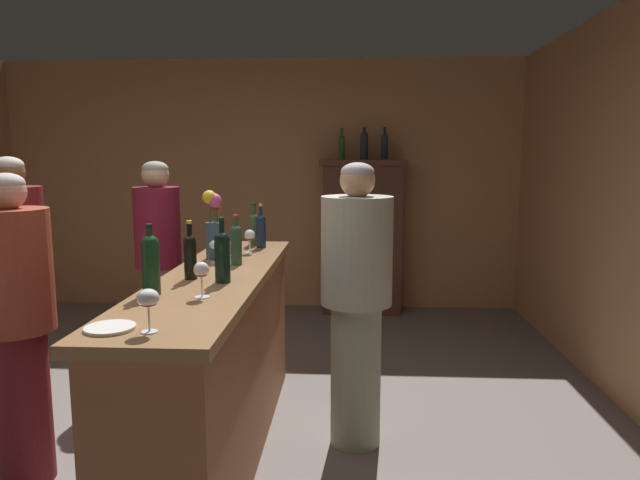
# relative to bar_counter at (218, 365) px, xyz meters

# --- Properties ---
(wall_back) EXTENTS (5.60, 0.12, 2.64)m
(wall_back) POSITION_rel_bar_counter_xyz_m (-0.27, 3.23, 0.81)
(wall_back) COLOR tan
(wall_back) RESTS_ON ground
(bar_counter) EXTENTS (0.52, 2.34, 1.01)m
(bar_counter) POSITION_rel_bar_counter_xyz_m (0.00, 0.00, 0.00)
(bar_counter) COLOR brown
(bar_counter) RESTS_ON ground
(display_cabinet) EXTENTS (0.88, 0.37, 1.59)m
(display_cabinet) POSITION_rel_bar_counter_xyz_m (0.83, 2.96, 0.32)
(display_cabinet) COLOR #4C2C21
(display_cabinet) RESTS_ON ground
(wine_bottle_merlot) EXTENTS (0.06, 0.06, 0.30)m
(wine_bottle_merlot) POSITION_rel_bar_counter_xyz_m (0.10, 0.88, 0.63)
(wine_bottle_merlot) COLOR #172338
(wine_bottle_merlot) RESTS_ON bar_counter
(wine_bottle_pinot) EXTENTS (0.07, 0.07, 0.29)m
(wine_bottle_pinot) POSITION_rel_bar_counter_xyz_m (0.03, 1.00, 0.63)
(wine_bottle_pinot) COLOR #2C4729
(wine_bottle_pinot) RESTS_ON bar_counter
(wine_bottle_malbec) EXTENTS (0.08, 0.08, 0.32)m
(wine_bottle_malbec) POSITION_rel_bar_counter_xyz_m (-0.17, -0.46, 0.65)
(wine_bottle_malbec) COLOR #14371D
(wine_bottle_malbec) RESTS_ON bar_counter
(wine_bottle_syrah) EXTENTS (0.08, 0.08, 0.32)m
(wine_bottle_syrah) POSITION_rel_bar_counter_xyz_m (0.09, -0.19, 0.64)
(wine_bottle_syrah) COLOR black
(wine_bottle_syrah) RESTS_ON bar_counter
(wine_bottle_riesling) EXTENTS (0.07, 0.07, 0.29)m
(wine_bottle_riesling) POSITION_rel_bar_counter_xyz_m (0.06, 0.27, 0.63)
(wine_bottle_riesling) COLOR #284631
(wine_bottle_riesling) RESTS_ON bar_counter
(wine_bottle_rose) EXTENTS (0.06, 0.06, 0.30)m
(wine_bottle_rose) POSITION_rel_bar_counter_xyz_m (-0.09, -0.13, 0.63)
(wine_bottle_rose) COLOR black
(wine_bottle_rose) RESTS_ON bar_counter
(wine_glass_front) EXTENTS (0.07, 0.07, 0.15)m
(wine_glass_front) POSITION_rel_bar_counter_xyz_m (0.07, 0.66, 0.61)
(wine_glass_front) COLOR white
(wine_glass_front) RESTS_ON bar_counter
(wine_glass_mid) EXTENTS (0.08, 0.08, 0.13)m
(wine_glass_mid) POSITION_rel_bar_counter_xyz_m (-0.07, 0.32, 0.60)
(wine_glass_mid) COLOR white
(wine_glass_mid) RESTS_ON bar_counter
(wine_glass_rear) EXTENTS (0.08, 0.08, 0.16)m
(wine_glass_rear) POSITION_rel_bar_counter_xyz_m (0.01, -1.00, 0.62)
(wine_glass_rear) COLOR white
(wine_glass_rear) RESTS_ON bar_counter
(wine_glass_spare) EXTENTS (0.07, 0.07, 0.16)m
(wine_glass_spare) POSITION_rel_bar_counter_xyz_m (0.06, -0.50, 0.62)
(wine_glass_spare) COLOR white
(wine_glass_spare) RESTS_ON bar_counter
(flower_arrangement) EXTENTS (0.12, 0.13, 0.41)m
(flower_arrangement) POSITION_rel_bar_counter_xyz_m (-0.11, 0.45, 0.71)
(flower_arrangement) COLOR #2E4D63
(flower_arrangement) RESTS_ON bar_counter
(cheese_plate) EXTENTS (0.18, 0.18, 0.01)m
(cheese_plate) POSITION_rel_bar_counter_xyz_m (-0.14, -0.98, 0.51)
(cheese_plate) COLOR white
(cheese_plate) RESTS_ON bar_counter
(display_bottle_left) EXTENTS (0.06, 0.06, 0.31)m
(display_bottle_left) POSITION_rel_bar_counter_xyz_m (0.61, 2.96, 1.22)
(display_bottle_left) COLOR #23502C
(display_bottle_left) RESTS_ON display_cabinet
(display_bottle_midleft) EXTENTS (0.08, 0.08, 0.33)m
(display_bottle_midleft) POSITION_rel_bar_counter_xyz_m (0.83, 2.96, 1.24)
(display_bottle_midleft) COLOR #1D2535
(display_bottle_midleft) RESTS_ON display_cabinet
(display_bottle_center) EXTENTS (0.07, 0.07, 0.33)m
(display_bottle_center) POSITION_rel_bar_counter_xyz_m (1.04, 2.96, 1.23)
(display_bottle_center) COLOR #162935
(display_bottle_center) RESTS_ON display_cabinet
(patron_in_grey) EXTENTS (0.34, 0.34, 1.63)m
(patron_in_grey) POSITION_rel_bar_counter_xyz_m (-1.21, 0.20, 0.38)
(patron_in_grey) COLOR navy
(patron_in_grey) RESTS_ON ground
(patron_by_cabinet) EXTENTS (0.36, 0.36, 1.55)m
(patron_by_cabinet) POSITION_rel_bar_counter_xyz_m (-0.91, -0.30, 0.33)
(patron_by_cabinet) COLOR maroon
(patron_by_cabinet) RESTS_ON ground
(patron_tall) EXTENTS (0.34, 0.34, 1.59)m
(patron_tall) POSITION_rel_bar_counter_xyz_m (-0.73, 1.22, 0.37)
(patron_tall) COLOR #B5A58D
(patron_tall) RESTS_ON ground
(bartender) EXTENTS (0.39, 0.39, 1.59)m
(bartender) POSITION_rel_bar_counter_xyz_m (0.74, 0.17, 0.35)
(bartender) COLOR gray
(bartender) RESTS_ON ground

